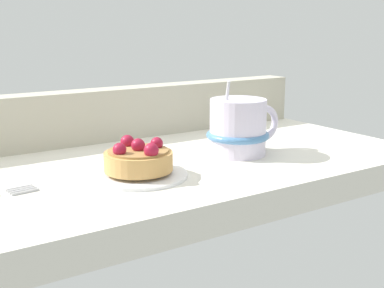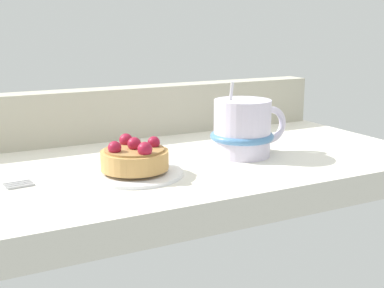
{
  "view_description": "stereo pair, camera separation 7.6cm",
  "coord_description": "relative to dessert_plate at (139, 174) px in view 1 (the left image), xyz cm",
  "views": [
    {
      "loc": [
        -36.36,
        -66.88,
        20.68
      ],
      "look_at": [
        4.55,
        -4.71,
        3.16
      ],
      "focal_mm": 48.25,
      "sensor_mm": 36.0,
      "label": 1
    },
    {
      "loc": [
        -29.77,
        -70.74,
        20.68
      ],
      "look_at": [
        4.55,
        -4.71,
        3.16
      ],
      "focal_mm": 48.25,
      "sensor_mm": 36.0,
      "label": 2
    }
  ],
  "objects": [
    {
      "name": "window_rail_back",
      "position": [
        5.03,
        23.97,
        4.16
      ],
      "size": [
        84.34,
        5.02,
        9.21
      ],
      "primitive_type": "cube",
      "color": "#B2AD99",
      "rests_on": "ground_plane"
    },
    {
      "name": "dessert_plate",
      "position": [
        0.0,
        0.0,
        0.0
      ],
      "size": [
        13.46,
        13.46,
        0.95
      ],
      "color": "white",
      "rests_on": "ground_plane"
    },
    {
      "name": "raspberry_tart",
      "position": [
        -0.0,
        -0.01,
        2.15
      ],
      "size": [
        9.42,
        9.42,
        4.47
      ],
      "color": "tan",
      "rests_on": "dessert_plate"
    },
    {
      "name": "coffee_mug",
      "position": [
        19.42,
        2.43,
        3.88
      ],
      "size": [
        13.52,
        10.13,
        11.91
      ],
      "color": "silver",
      "rests_on": "ground_plane"
    },
    {
      "name": "ground_plane",
      "position": [
        5.03,
        5.93,
        -2.59
      ],
      "size": [
        86.06,
        41.11,
        4.28
      ],
      "primitive_type": "cube",
      "color": "silver"
    }
  ]
}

